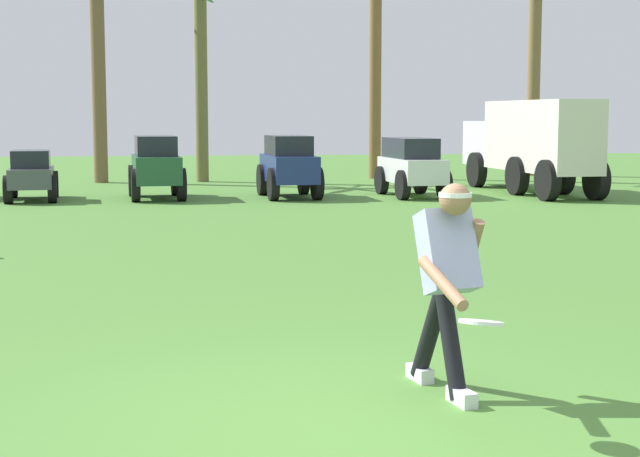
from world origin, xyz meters
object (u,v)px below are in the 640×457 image
object	(u,v)px
palm_tree_right_of_centre	(376,33)
frisbee_thrower	(447,277)
parked_car_slot_c	(289,165)
parked_car_slot_d	(411,165)
box_truck	(531,141)
palm_tree_far_left	(98,42)
parked_car_slot_b	(156,165)
parked_car_slot_a	(32,175)
palm_tree_left_of_centre	(201,63)
palm_tree_far_right	(534,59)
frisbee_in_flight	(481,322)

from	to	relation	value
palm_tree_right_of_centre	frisbee_thrower	bearing A→B (deg)	-100.12
parked_car_slot_c	parked_car_slot_d	world-z (taller)	parked_car_slot_c
parked_car_slot_c	box_truck	world-z (taller)	box_truck
parked_car_slot_d	box_truck	world-z (taller)	box_truck
palm_tree_right_of_centre	palm_tree_far_left	bearing A→B (deg)	-174.50
parked_car_slot_b	box_truck	xyz separation A→B (m)	(8.86, 0.40, 0.49)
parked_car_slot_a	palm_tree_right_of_centre	distance (m)	11.54
parked_car_slot_c	palm_tree_far_left	world-z (taller)	palm_tree_far_left
parked_car_slot_c	box_truck	xyz separation A→B (m)	(5.89, 0.52, 0.49)
parked_car_slot_b	palm_tree_left_of_centre	size ratio (longest dim) A/B	0.43
parked_car_slot_d	palm_tree_far_right	bearing A→B (deg)	52.45
parked_car_slot_c	palm_tree_far_left	xyz separation A→B (m)	(-4.61, 5.61, 3.09)
parked_car_slot_d	frisbee_in_flight	bearing A→B (deg)	-102.07
palm_tree_right_of_centre	frisbee_in_flight	bearing A→B (deg)	-99.82
frisbee_thrower	palm_tree_far_right	size ratio (longest dim) A/B	0.23
parked_car_slot_c	palm_tree_left_of_centre	xyz separation A→B (m)	(-1.82, 5.61, 2.55)
palm_tree_far_left	parked_car_slot_a	bearing A→B (deg)	-100.70
box_truck	palm_tree_far_right	bearing A→B (deg)	69.44
parked_car_slot_b	palm_tree_right_of_centre	distance (m)	9.49
palm_tree_left_of_centre	parked_car_slot_a	bearing A→B (deg)	-124.52
parked_car_slot_a	box_truck	bearing A→B (deg)	2.43
frisbee_thrower	palm_tree_far_right	world-z (taller)	palm_tree_far_right
parked_car_slot_d	palm_tree_far_left	bearing A→B (deg)	142.36
parked_car_slot_b	parked_car_slot_d	world-z (taller)	parked_car_slot_b
frisbee_in_flight	palm_tree_far_left	bearing A→B (deg)	99.86
frisbee_thrower	palm_tree_far_right	distance (m)	24.82
parked_car_slot_d	frisbee_thrower	bearing A→B (deg)	-102.60
frisbee_in_flight	palm_tree_left_of_centre	size ratio (longest dim) A/B	0.07
frisbee_thrower	palm_tree_far_right	bearing A→B (deg)	68.47
parked_car_slot_a	parked_car_slot_d	world-z (taller)	parked_car_slot_d
frisbee_thrower	parked_car_slot_d	world-z (taller)	frisbee_thrower
frisbee_in_flight	palm_tree_left_of_centre	world-z (taller)	palm_tree_left_of_centre
palm_tree_far_right	palm_tree_left_of_centre	bearing A→B (deg)	-171.76
frisbee_in_flight	parked_car_slot_c	world-z (taller)	parked_car_slot_c
parked_car_slot_b	parked_car_slot_c	world-z (taller)	same
palm_tree_left_of_centre	parked_car_slot_c	bearing A→B (deg)	-71.99
palm_tree_far_left	palm_tree_left_of_centre	bearing A→B (deg)	-0.02
palm_tree_right_of_centre	palm_tree_far_right	distance (m)	5.18
palm_tree_left_of_centre	palm_tree_far_right	world-z (taller)	palm_tree_far_right
palm_tree_right_of_centre	palm_tree_far_right	xyz separation A→B (m)	(5.09, 0.71, -0.65)
frisbee_thrower	parked_car_slot_b	size ratio (longest dim) A/B	0.59
frisbee_thrower	palm_tree_left_of_centre	size ratio (longest dim) A/B	0.25
frisbee_in_flight	parked_car_slot_d	xyz separation A→B (m)	(3.55, 16.59, 0.05)
palm_tree_left_of_centre	palm_tree_right_of_centre	world-z (taller)	palm_tree_right_of_centre
frisbee_in_flight	palm_tree_far_right	xyz separation A→B (m)	(9.08, 23.79, 2.89)
palm_tree_far_left	frisbee_thrower	bearing A→B (deg)	-79.69
parked_car_slot_a	parked_car_slot_b	bearing A→B (deg)	1.88
parked_car_slot_a	palm_tree_far_right	xyz separation A→B (m)	(14.01, 7.05, 3.00)
parked_car_slot_b	box_truck	size ratio (longest dim) A/B	0.41
palm_tree_far_left	palm_tree_right_of_centre	distance (m)	7.92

